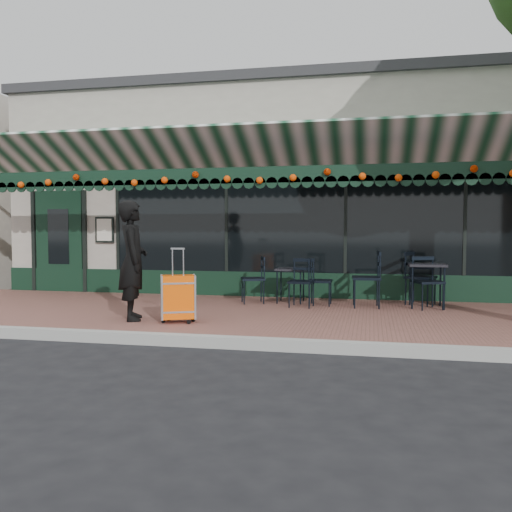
% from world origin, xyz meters
% --- Properties ---
extents(ground, '(80.00, 80.00, 0.00)m').
position_xyz_m(ground, '(0.00, 0.00, 0.00)').
color(ground, black).
rests_on(ground, ground).
extents(sidewalk, '(18.00, 4.00, 0.15)m').
position_xyz_m(sidewalk, '(0.00, 2.00, 0.07)').
color(sidewalk, brown).
rests_on(sidewalk, ground).
extents(curb, '(18.00, 0.16, 0.15)m').
position_xyz_m(curb, '(0.00, -0.08, 0.07)').
color(curb, '#9E9E99').
rests_on(curb, ground).
extents(restaurant_building, '(12.00, 9.60, 4.50)m').
position_xyz_m(restaurant_building, '(0.00, 7.84, 2.27)').
color(restaurant_building, '#9C9487').
rests_on(restaurant_building, ground).
extents(woman, '(0.67, 0.78, 1.80)m').
position_xyz_m(woman, '(-1.62, 0.85, 1.05)').
color(woman, black).
rests_on(woman, sidewalk).
extents(suitcase, '(0.54, 0.43, 1.09)m').
position_xyz_m(suitcase, '(-0.87, 0.76, 0.51)').
color(suitcase, '#FF5A08').
rests_on(suitcase, sidewalk).
extents(cafe_table_a, '(0.62, 0.62, 0.77)m').
position_xyz_m(cafe_table_a, '(2.85, 3.10, 0.84)').
color(cafe_table_a, black).
rests_on(cafe_table_a, sidewalk).
extents(cafe_table_b, '(0.52, 0.52, 0.64)m').
position_xyz_m(cafe_table_b, '(0.43, 3.23, 0.72)').
color(cafe_table_b, black).
rests_on(cafe_table_b, sidewalk).
extents(chair_a_left, '(0.54, 0.54, 1.01)m').
position_xyz_m(chair_a_left, '(1.82, 2.91, 0.65)').
color(chair_a_left, black).
rests_on(chair_a_left, sidewalk).
extents(chair_a_right, '(0.65, 0.65, 0.98)m').
position_xyz_m(chair_a_right, '(2.77, 3.43, 0.64)').
color(chair_a_right, black).
rests_on(chair_a_right, sidewalk).
extents(chair_a_front, '(0.59, 0.59, 0.91)m').
position_xyz_m(chair_a_front, '(2.85, 2.91, 0.61)').
color(chair_a_front, black).
rests_on(chair_a_front, sidewalk).
extents(chair_b_left, '(0.56, 0.56, 0.88)m').
position_xyz_m(chair_b_left, '(-0.24, 3.00, 0.59)').
color(chair_b_left, black).
rests_on(chair_b_left, sidewalk).
extents(chair_b_right, '(0.43, 0.43, 0.85)m').
position_xyz_m(chair_b_right, '(1.01, 2.99, 0.58)').
color(chair_b_right, black).
rests_on(chair_b_right, sidewalk).
extents(chair_b_front, '(0.47, 0.47, 0.87)m').
position_xyz_m(chair_b_front, '(0.70, 2.71, 0.58)').
color(chair_b_front, black).
rests_on(chair_b_front, sidewalk).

